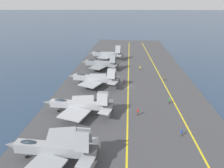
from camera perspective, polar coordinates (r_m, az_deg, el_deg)
ground_plane at (r=64.23m, az=4.65°, el=-0.92°), size 2000.00×2000.00×0.00m
carrier_deck at (r=64.16m, az=4.66°, el=-0.76°), size 176.82×43.19×0.40m
deck_stripe_foul_line at (r=65.22m, az=15.15°, el=-0.90°), size 159.03×6.51×0.01m
deck_stripe_centerline at (r=64.08m, az=4.66°, el=-0.59°), size 159.14×0.36×0.01m
parked_jet_nearest at (r=35.49m, az=-16.69°, el=-17.28°), size 14.52×15.93×6.58m
parked_jet_second at (r=47.77m, az=-9.43°, el=-5.90°), size 13.22×17.43×5.90m
parked_jet_third at (r=63.40m, az=-5.14°, el=1.58°), size 13.04×17.41×6.23m
parked_jet_fourth at (r=80.49m, az=-3.34°, el=5.90°), size 12.87×15.73×6.51m
parked_jet_fifth at (r=95.01m, az=-1.60°, el=8.56°), size 14.22×16.69×6.81m
crew_red_vest at (r=47.42m, az=7.36°, el=-7.88°), size 0.31×0.41×1.78m
crew_blue_vest at (r=42.58m, az=19.23°, el=-12.88°), size 0.45×0.46×1.73m
crew_purple_vest at (r=65.62m, az=3.55°, el=0.86°), size 0.40×0.46×1.69m
crew_green_vest at (r=54.35m, az=16.08°, el=-4.54°), size 0.44×0.37×1.81m
crew_yellow_vest at (r=79.81m, az=8.02°, el=4.55°), size 0.34×0.43×1.75m
crew_brown_vest at (r=70.41m, az=14.81°, el=1.65°), size 0.45×0.38×1.72m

